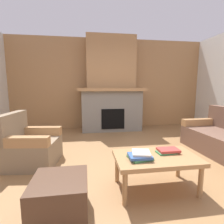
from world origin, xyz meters
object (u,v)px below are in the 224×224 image
Objects in this scene: armchair at (30,146)px; coffee_table at (156,160)px; ottoman at (60,198)px; fireplace at (111,90)px.

armchair reaches higher than coffee_table.
armchair is at bearing 117.19° from ottoman.
fireplace reaches higher than ottoman.
armchair is 1.46m from ottoman.
armchair is at bearing -127.49° from fireplace.
fireplace is 3.71m from ottoman.
fireplace is 2.70× the size of coffee_table.
ottoman is (-0.98, -3.45, -0.96)m from fireplace.
coffee_table is at bearing -87.94° from fireplace.
fireplace reaches higher than armchair.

